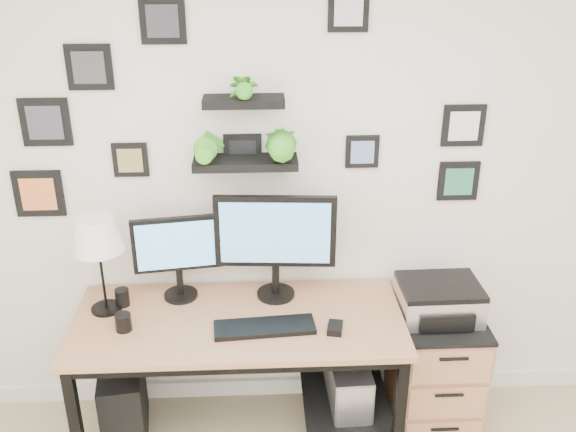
{
  "coord_description": "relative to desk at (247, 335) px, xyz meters",
  "views": [
    {
      "loc": [
        -0.24,
        -1.0,
        2.48
      ],
      "look_at": [
        -0.1,
        1.83,
        1.2
      ],
      "focal_mm": 40.0,
      "sensor_mm": 36.0,
      "label": 1
    }
  ],
  "objects": [
    {
      "name": "file_cabinet",
      "position": [
        0.99,
        0.06,
        -0.29
      ],
      "size": [
        0.43,
        0.53,
        0.67
      ],
      "color": "#B37B55",
      "rests_on": "ground"
    },
    {
      "name": "printer",
      "position": [
        0.97,
        0.07,
        0.14
      ],
      "size": [
        0.41,
        0.33,
        0.18
      ],
      "color": "silver",
      "rests_on": "file_cabinet"
    },
    {
      "name": "desk",
      "position": [
        0.0,
        0.0,
        0.0
      ],
      "size": [
        1.6,
        0.7,
        0.75
      ],
      "color": "#B37B55",
      "rests_on": "ground"
    },
    {
      "name": "wall_decor",
      "position": [
        -0.01,
        0.26,
        1.01
      ],
      "size": [
        2.32,
        0.18,
        1.07
      ],
      "color": "black",
      "rests_on": "ground"
    },
    {
      "name": "keyboard",
      "position": [
        0.09,
        -0.13,
        0.14
      ],
      "size": [
        0.48,
        0.19,
        0.02
      ],
      "primitive_type": "cube",
      "rotation": [
        0.0,
        0.0,
        0.08
      ],
      "color": "black",
      "rests_on": "desk"
    },
    {
      "name": "pen_cup",
      "position": [
        -0.62,
        0.11,
        0.17
      ],
      "size": [
        0.07,
        0.07,
        0.09
      ],
      "primitive_type": "cylinder",
      "color": "black",
      "rests_on": "desk"
    },
    {
      "name": "monitor_right",
      "position": [
        0.15,
        0.16,
        0.45
      ],
      "size": [
        0.6,
        0.21,
        0.56
      ],
      "color": "black",
      "rests_on": "desk"
    },
    {
      "name": "monitor_left",
      "position": [
        -0.33,
        0.18,
        0.39
      ],
      "size": [
        0.44,
        0.19,
        0.45
      ],
      "color": "black",
      "rests_on": "desk"
    },
    {
      "name": "mug",
      "position": [
        -0.57,
        -0.1,
        0.17
      ],
      "size": [
        0.08,
        0.08,
        0.08
      ],
      "primitive_type": "cylinder",
      "color": "black",
      "rests_on": "desk"
    },
    {
      "name": "room",
      "position": [
        0.31,
        0.32,
        -0.58
      ],
      "size": [
        4.0,
        4.0,
        4.0
      ],
      "color": "tan",
      "rests_on": "ground"
    },
    {
      "name": "mouse",
      "position": [
        0.42,
        -0.16,
        0.14
      ],
      "size": [
        0.09,
        0.12,
        0.03
      ],
      "primitive_type": "cube",
      "rotation": [
        0.0,
        0.0,
        -0.21
      ],
      "color": "black",
      "rests_on": "desk"
    },
    {
      "name": "table_lamp",
      "position": [
        -0.69,
        0.08,
        0.53
      ],
      "size": [
        0.25,
        0.25,
        0.5
      ],
      "color": "black",
      "rests_on": "desk"
    },
    {
      "name": "pc_tower_grey",
      "position": [
        0.52,
        0.03,
        -0.41
      ],
      "size": [
        0.21,
        0.45,
        0.44
      ],
      "color": "gray",
      "rests_on": "ground"
    },
    {
      "name": "pc_tower_black",
      "position": [
        -0.65,
        0.01,
        -0.39
      ],
      "size": [
        0.27,
        0.49,
        0.46
      ],
      "primitive_type": "cube",
      "rotation": [
        0.0,
        0.0,
        0.14
      ],
      "color": "black",
      "rests_on": "ground"
    }
  ]
}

